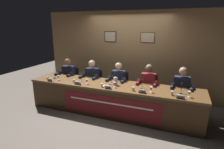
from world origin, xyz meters
TOP-DOWN VIEW (x-y plane):
  - ground_plane at (0.00, 0.00)m, footprint 12.00×12.00m
  - wall_back_panelled at (0.00, 1.39)m, footprint 5.55×0.14m
  - conference_table at (0.00, -0.13)m, footprint 4.35×0.88m
  - chair_far_left at (-1.62, 0.62)m, footprint 0.44×0.44m
  - panelist_far_left at (-1.62, 0.43)m, footprint 0.51×0.48m
  - nameplate_far_left at (-1.62, -0.35)m, footprint 0.16×0.06m
  - juice_glass_far_left at (-1.48, -0.18)m, footprint 0.06×0.06m
  - water_cup_far_left at (-1.78, -0.25)m, footprint 0.06×0.06m
  - microphone_far_left at (-1.67, -0.06)m, footprint 0.06×0.17m
  - chair_left at (-0.81, 0.62)m, footprint 0.44×0.44m
  - panelist_left at (-0.81, 0.43)m, footprint 0.51×0.48m
  - nameplate_left at (-0.79, -0.32)m, footprint 0.19×0.06m
  - juice_glass_left at (-0.60, -0.21)m, footprint 0.06×0.06m
  - water_cup_left at (-0.97, -0.22)m, footprint 0.06×0.06m
  - microphone_left at (-0.86, -0.09)m, footprint 0.06×0.17m
  - chair_center at (0.00, 0.62)m, footprint 0.44×0.44m
  - panelist_center at (0.00, 0.43)m, footprint 0.51×0.48m
  - nameplate_center at (0.04, -0.34)m, footprint 0.17×0.06m
  - juice_glass_center at (0.13, -0.19)m, footprint 0.06×0.06m
  - water_cup_center at (-0.15, -0.27)m, footprint 0.06×0.06m
  - microphone_center at (-0.00, -0.07)m, footprint 0.06×0.17m
  - chair_right at (0.81, 0.62)m, footprint 0.44×0.44m
  - panelist_right at (0.81, 0.43)m, footprint 0.51×0.48m
  - nameplate_right at (0.84, -0.32)m, footprint 0.17×0.06m
  - juice_glass_right at (1.00, -0.21)m, footprint 0.06×0.06m
  - water_cup_right at (0.61, -0.25)m, footprint 0.06×0.06m
  - microphone_right at (0.77, -0.06)m, footprint 0.06×0.17m
  - chair_far_right at (1.62, 0.62)m, footprint 0.44×0.44m
  - panelist_far_right at (1.62, 0.43)m, footprint 0.51×0.48m
  - nameplate_far_right at (1.61, -0.35)m, footprint 0.17×0.06m
  - juice_glass_far_right at (1.78, -0.21)m, footprint 0.06×0.06m
  - water_cup_far_right at (1.44, -0.22)m, footprint 0.06×0.06m
  - microphone_far_right at (1.62, -0.06)m, footprint 0.06×0.17m
  - water_pitcher_central at (0.10, -0.02)m, footprint 0.15×0.10m
  - document_stack_center at (-0.04, -0.20)m, footprint 0.21×0.15m

SIDE VIEW (x-z plane):
  - ground_plane at x=0.00m, z-range 0.00..0.00m
  - chair_far_left at x=-1.62m, z-range -0.01..0.88m
  - chair_left at x=-0.81m, z-range -0.01..0.88m
  - chair_center at x=0.00m, z-range -0.01..0.88m
  - chair_right at x=0.81m, z-range -0.01..0.88m
  - chair_far_right at x=1.62m, z-range -0.01..0.88m
  - conference_table at x=0.00m, z-range 0.16..0.91m
  - panelist_far_left at x=-1.62m, z-range 0.10..1.32m
  - panelist_left at x=-0.81m, z-range 0.10..1.32m
  - panelist_center at x=0.00m, z-range 0.10..1.32m
  - panelist_right at x=0.81m, z-range 0.10..1.32m
  - panelist_far_right at x=1.62m, z-range 0.10..1.32m
  - document_stack_center at x=-0.04m, z-range 0.76..0.77m
  - water_cup_far_left at x=-1.78m, z-range 0.75..0.84m
  - water_cup_left at x=-0.97m, z-range 0.75..0.84m
  - water_cup_center at x=-0.15m, z-range 0.75..0.84m
  - water_cup_right at x=0.61m, z-range 0.75..0.84m
  - water_cup_far_right at x=1.44m, z-range 0.75..0.84m
  - nameplate_left at x=-0.79m, z-range 0.76..0.84m
  - nameplate_center at x=0.04m, z-range 0.76..0.84m
  - nameplate_right at x=0.84m, z-range 0.76..0.84m
  - nameplate_far_right at x=1.61m, z-range 0.76..0.84m
  - nameplate_far_left at x=-1.62m, z-range 0.76..0.84m
  - microphone_far_left at x=-1.67m, z-range 0.72..0.94m
  - microphone_left at x=-0.86m, z-range 0.72..0.94m
  - microphone_center at x=0.00m, z-range 0.72..0.94m
  - microphone_right at x=0.77m, z-range 0.72..0.94m
  - microphone_far_right at x=1.62m, z-range 0.72..0.94m
  - juice_glass_far_left at x=-1.48m, z-range 0.78..0.90m
  - juice_glass_left at x=-0.60m, z-range 0.78..0.90m
  - juice_glass_center at x=0.13m, z-range 0.78..0.90m
  - juice_glass_right at x=1.00m, z-range 0.78..0.90m
  - juice_glass_far_right at x=1.78m, z-range 0.78..0.90m
  - water_pitcher_central at x=0.10m, z-range 0.75..0.96m
  - wall_back_panelled at x=0.00m, z-range 0.00..2.60m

